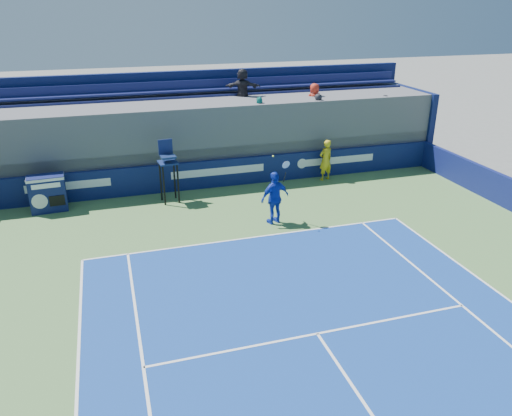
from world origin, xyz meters
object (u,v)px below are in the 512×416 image
object	(u,v)px
umpire_chair	(168,165)
tennis_player	(275,198)
match_clock	(48,192)
ball_person	(326,160)

from	to	relation	value
umpire_chair	tennis_player	size ratio (longest dim) A/B	0.96
umpire_chair	tennis_player	world-z (taller)	tennis_player
umpire_chair	tennis_player	distance (m)	4.61
match_clock	tennis_player	bearing A→B (deg)	-24.44
ball_person	match_clock	distance (m)	11.45
match_clock	umpire_chair	world-z (taller)	umpire_chair
match_clock	umpire_chair	xyz separation A→B (m)	(4.51, -0.38, 0.79)
match_clock	umpire_chair	distance (m)	4.59
tennis_player	match_clock	bearing A→B (deg)	155.56
ball_person	umpire_chair	distance (m)	6.99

